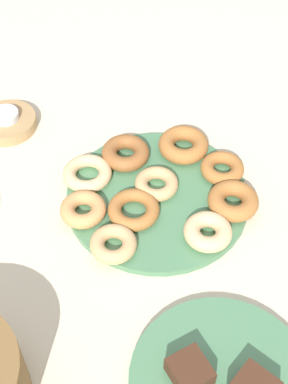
{
  "coord_description": "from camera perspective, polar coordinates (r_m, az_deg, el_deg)",
  "views": [
    {
      "loc": [
        -0.49,
        0.42,
        0.76
      ],
      "look_at": [
        0.0,
        0.03,
        0.04
      ],
      "focal_mm": 53.04,
      "sensor_mm": 36.0,
      "label": 1
    }
  ],
  "objects": [
    {
      "name": "donut_6",
      "position": [
        1.04,
        -1.87,
        3.95
      ],
      "size": [
        0.12,
        0.12,
        0.03
      ],
      "primitive_type": "torus",
      "rotation": [
        0.0,
        0.0,
        1.03
      ],
      "color": "#995B2D",
      "rests_on": "donut_plate"
    },
    {
      "name": "donut_0",
      "position": [
        1.02,
        7.88,
        2.38
      ],
      "size": [
        0.1,
        0.1,
        0.02
      ],
      "primitive_type": "torus",
      "rotation": [
        0.0,
        0.0,
        2.73
      ],
      "color": "#AD6B33",
      "rests_on": "donut_plate"
    },
    {
      "name": "cake_plate",
      "position": [
        0.82,
        7.82,
        -18.43
      ],
      "size": [
        0.26,
        0.26,
        0.02
      ],
      "primitive_type": "cylinder",
      "color": "#4C7F56",
      "rests_on": "ground_plane"
    },
    {
      "name": "donut_plate",
      "position": [
        0.99,
        1.35,
        -0.56
      ],
      "size": [
        0.32,
        0.32,
        0.01
      ],
      "primitive_type": "cylinder",
      "color": "#4C7F56",
      "rests_on": "ground_plane"
    },
    {
      "name": "candle_holder",
      "position": [
        1.15,
        -13.59,
        6.79
      ],
      "size": [
        0.11,
        0.11,
        0.02
      ],
      "primitive_type": "cylinder",
      "color": "tan",
      "rests_on": "ground_plane"
    },
    {
      "name": "donut_8",
      "position": [
        1.06,
        3.99,
        4.75
      ],
      "size": [
        0.13,
        0.13,
        0.03
      ],
      "primitive_type": "torus",
      "rotation": [
        0.0,
        0.0,
        0.72
      ],
      "color": "#AD6B33",
      "rests_on": "donut_plate"
    },
    {
      "name": "donut_7",
      "position": [
        0.99,
        1.27,
        0.82
      ],
      "size": [
        0.11,
        0.11,
        0.02
      ],
      "primitive_type": "torus",
      "rotation": [
        0.0,
        0.0,
        0.98
      ],
      "color": "tan",
      "rests_on": "donut_plate"
    },
    {
      "name": "donut_5",
      "position": [
        0.96,
        -6.14,
        -1.75
      ],
      "size": [
        0.1,
        0.1,
        0.03
      ],
      "primitive_type": "torus",
      "rotation": [
        0.0,
        0.0,
        4.97
      ],
      "color": "tan",
      "rests_on": "donut_plate"
    },
    {
      "name": "donut_4",
      "position": [
        0.97,
        8.95,
        -0.89
      ],
      "size": [
        0.11,
        0.11,
        0.03
      ],
      "primitive_type": "torus",
      "rotation": [
        0.0,
        0.0,
        4.95
      ],
      "color": "#AD6B33",
      "rests_on": "donut_plate"
    },
    {
      "name": "ground_plane",
      "position": [
        1.0,
        1.35,
        -0.79
      ],
      "size": [
        2.4,
        2.4,
        0.0
      ],
      "primitive_type": "plane",
      "color": "beige"
    },
    {
      "name": "donut_9",
      "position": [
        0.91,
        -3.1,
        -5.24
      ],
      "size": [
        0.09,
        0.09,
        0.02
      ],
      "primitive_type": "torus",
      "rotation": [
        0.0,
        0.0,
        4.46
      ],
      "color": "tan",
      "rests_on": "donut_plate"
    },
    {
      "name": "donut_1",
      "position": [
        0.95,
        -1.04,
        -1.79
      ],
      "size": [
        0.09,
        0.09,
        0.02
      ],
      "primitive_type": "torus",
      "rotation": [
        0.0,
        0.0,
        4.69
      ],
      "color": "#AD6B33",
      "rests_on": "donut_plate"
    },
    {
      "name": "donut_3",
      "position": [
        0.93,
        6.44,
        -3.99
      ],
      "size": [
        0.11,
        0.11,
        0.03
      ],
      "primitive_type": "torus",
      "rotation": [
        0.0,
        0.0,
        4.21
      ],
      "color": "#EABC84",
      "rests_on": "donut_plate"
    },
    {
      "name": "brownie_far",
      "position": [
        0.8,
        4.62,
        -17.55
      ],
      "size": [
        0.06,
        0.06,
        0.03
      ],
      "primitive_type": "cube",
      "rotation": [
        0.0,
        0.0,
        -0.16
      ],
      "color": "#472819",
      "rests_on": "cake_plate"
    },
    {
      "name": "tealight",
      "position": [
        1.14,
        -13.76,
        7.5
      ],
      "size": [
        0.05,
        0.05,
        0.01
      ],
      "primitive_type": "cylinder",
      "color": "silver",
      "rests_on": "candle_holder"
    },
    {
      "name": "donut_2",
      "position": [
        1.01,
        -5.72,
        1.86
      ],
      "size": [
        0.12,
        0.12,
        0.02
      ],
      "primitive_type": "torus",
      "rotation": [
        0.0,
        0.0,
        1.08
      ],
      "color": "#EABC84",
      "rests_on": "donut_plate"
    }
  ]
}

